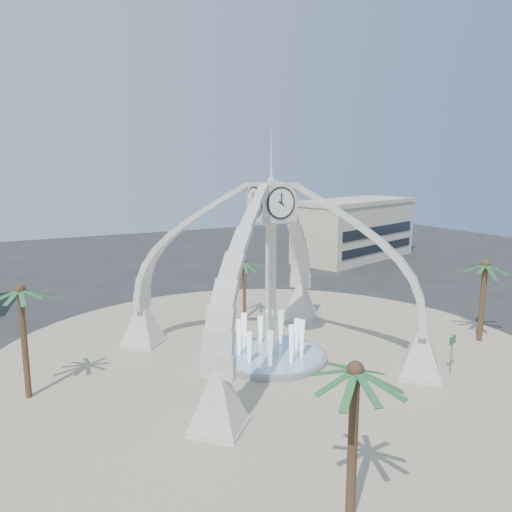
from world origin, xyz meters
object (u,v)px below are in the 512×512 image
palm_west (20,292)px  street_sign (452,345)px  clock_tower (271,269)px  palm_north (244,263)px  palm_east (485,265)px  fountain (270,355)px  palm_south (355,372)px

palm_west → street_sign: bearing=-20.4°
clock_tower → palm_north: clock_tower is taller
palm_east → palm_west: 32.14m
fountain → palm_east: (16.14, -4.43, 5.72)m
fountain → palm_east: palm_east is taller
palm_west → palm_north: size_ratio=1.26×
fountain → palm_west: size_ratio=1.10×
clock_tower → palm_north: (2.58, 9.21, -1.40)m
palm_west → palm_north: 19.68m
palm_east → palm_south: palm_east is taller
palm_east → street_sign: size_ratio=2.51×
palm_north → palm_south: bearing=-107.6°
street_sign → palm_north: bearing=94.8°
palm_south → street_sign: (14.40, 7.74, -4.05)m
palm_west → palm_north: palm_west is taller
clock_tower → palm_west: clock_tower is taller
palm_west → palm_south: (10.23, -16.88, -0.43)m
street_sign → palm_west: bearing=143.1°
clock_tower → palm_east: clock_tower is taller
fountain → street_sign: (9.18, -7.70, 1.67)m
palm_east → palm_north: bearing=134.9°
palm_south → palm_east: bearing=27.3°
fountain → palm_north: size_ratio=1.38×
palm_east → palm_north: 19.25m
palm_south → palm_north: bearing=72.4°
street_sign → palm_south: bearing=-168.3°
clock_tower → street_sign: (9.18, -7.70, -4.53)m
palm_north → palm_south: 25.87m
palm_north → street_sign: palm_north is taller
clock_tower → palm_south: size_ratio=2.61×
clock_tower → palm_west: 15.52m
palm_east → palm_north: palm_east is taller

